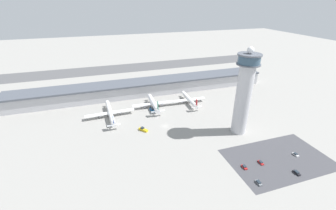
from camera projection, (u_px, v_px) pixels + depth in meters
ground_plane at (165, 126)px, 177.97m from camera, size 1000.00×1000.00×0.00m
terminal_building at (145, 87)px, 234.85m from camera, size 263.14×25.00×14.36m
runway_strip at (130, 68)px, 325.66m from camera, size 394.71×44.00×0.01m
control_tower at (244, 92)px, 156.92m from camera, size 15.88×15.88×63.75m
parking_lot_surface at (278, 159)px, 141.63m from camera, size 64.00×40.00×0.01m
airplane_gate_alpha at (110, 113)px, 189.72m from camera, size 41.37×45.76×11.71m
airplane_gate_bravo at (153, 103)px, 205.80m from camera, size 38.67×36.38×13.45m
airplane_gate_charlie at (189, 100)px, 214.80m from camera, size 32.74×37.12×11.32m
service_truck_catering at (152, 110)px, 201.16m from camera, size 3.54×7.21×3.17m
service_truck_fuel at (143, 130)px, 171.45m from camera, size 6.59×7.33×2.76m
car_black_suv at (261, 163)px, 137.76m from camera, size 1.88×4.42×1.37m
car_red_hatchback at (297, 173)px, 129.66m from camera, size 1.82×4.60×1.59m
car_yellow_taxi at (296, 155)px, 144.78m from camera, size 1.93×4.18×1.44m
car_silver_sedan at (244, 167)px, 134.11m from camera, size 1.87×4.29×1.49m
car_grey_coupe at (259, 183)px, 122.72m from camera, size 2.09×4.59×1.48m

